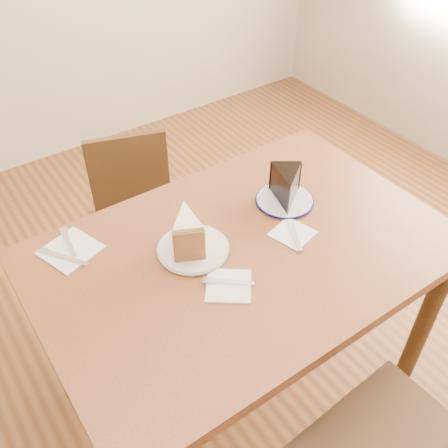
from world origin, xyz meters
TOP-DOWN VIEW (x-y plane):
  - ground at (0.00, 0.00)m, footprint 4.00×4.00m
  - table at (0.00, 0.00)m, footprint 1.20×0.80m
  - chair_far at (-0.06, 0.63)m, footprint 0.47×0.47m
  - plate_cream at (-0.13, 0.08)m, footprint 0.20×0.20m
  - plate_navy at (0.23, 0.10)m, footprint 0.18×0.18m
  - carrot_cake at (-0.13, 0.10)m, footprint 0.13×0.14m
  - chocolate_cake at (0.23, 0.09)m, footprint 0.16×0.17m
  - napkin_cream at (-0.12, -0.09)m, footprint 0.17×0.17m
  - napkin_navy at (0.15, -0.03)m, footprint 0.13×0.13m
  - napkin_spare at (-0.42, 0.28)m, footprint 0.18×0.18m
  - fork_cream at (-0.12, -0.09)m, footprint 0.12×0.10m
  - knife_navy at (0.16, -0.03)m, footprint 0.09×0.16m
  - fork_spare at (-0.41, 0.31)m, footprint 0.03×0.14m
  - knife_spare at (-0.45, 0.26)m, footprint 0.10×0.14m

SIDE VIEW (x-z plane):
  - ground at x=0.00m, z-range 0.00..0.00m
  - chair_far at x=-0.06m, z-range 0.04..0.81m
  - table at x=0.00m, z-range 0.28..1.03m
  - napkin_cream at x=-0.12m, z-range 0.75..0.75m
  - napkin_navy at x=0.15m, z-range 0.75..0.75m
  - napkin_spare at x=-0.42m, z-range 0.75..0.75m
  - plate_cream at x=-0.13m, z-range 0.75..0.76m
  - plate_navy at x=0.23m, z-range 0.75..0.76m
  - fork_cream at x=-0.12m, z-range 0.75..0.76m
  - knife_navy at x=0.16m, z-range 0.75..0.76m
  - fork_spare at x=-0.41m, z-range 0.75..0.76m
  - knife_spare at x=-0.45m, z-range 0.75..0.76m
  - chocolate_cake at x=0.23m, z-range 0.76..0.86m
  - carrot_cake at x=-0.13m, z-range 0.76..0.86m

